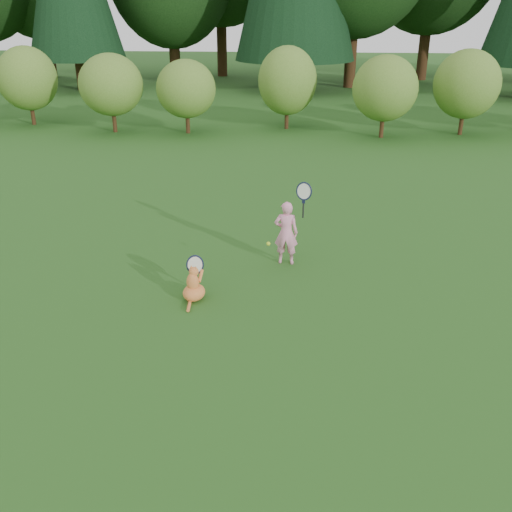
# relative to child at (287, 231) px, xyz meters

# --- Properties ---
(ground) EXTENTS (100.00, 100.00, 0.00)m
(ground) POSITION_rel_child_xyz_m (-0.59, -2.14, -0.57)
(ground) COLOR #1E5016
(ground) RESTS_ON ground
(shrub_row) EXTENTS (28.00, 3.00, 2.80)m
(shrub_row) POSITION_rel_child_xyz_m (-0.59, 10.86, 0.83)
(shrub_row) COLOR #4E7624
(shrub_row) RESTS_ON ground
(child) EXTENTS (0.61, 0.33, 1.63)m
(child) POSITION_rel_child_xyz_m (0.00, 0.00, 0.00)
(child) COLOR pink
(child) RESTS_ON ground
(cat) EXTENTS (0.51, 0.72, 0.74)m
(cat) POSITION_rel_child_xyz_m (-1.31, -1.41, -0.29)
(cat) COLOR #D46228
(cat) RESTS_ON ground
(tennis_ball) EXTENTS (0.06, 0.06, 0.06)m
(tennis_ball) POSITION_rel_child_xyz_m (-0.26, -0.73, 0.07)
(tennis_ball) COLOR #9BD418
(tennis_ball) RESTS_ON ground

